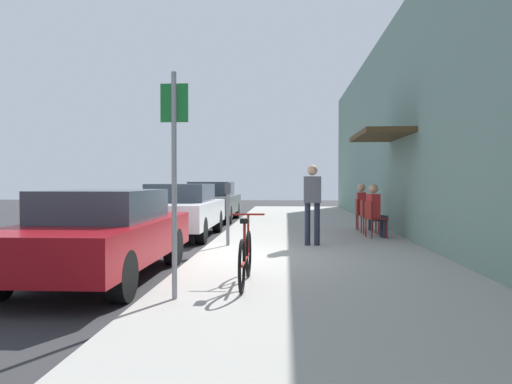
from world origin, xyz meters
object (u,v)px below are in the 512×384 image
at_px(parked_car_1, 181,210).
at_px(cafe_chair_0, 373,217).
at_px(parked_car_2, 212,201).
at_px(bicycle_0, 245,257).
at_px(seated_patron_2, 363,205).
at_px(pedestrian_standing, 312,198).
at_px(parked_car_0, 101,233).
at_px(seated_patron_0, 376,209).
at_px(parking_meter, 228,209).
at_px(street_sign, 174,167).
at_px(cafe_chair_1, 367,214).
at_px(cafe_chair_2, 361,212).

bearing_deg(parked_car_1, cafe_chair_0, -10.28).
xyz_separation_m(parked_car_2, cafe_chair_0, (4.87, -6.30, -0.12)).
bearing_deg(bicycle_0, seated_patron_2, 70.17).
distance_m(parked_car_1, pedestrian_standing, 4.11).
xyz_separation_m(parked_car_0, seated_patron_0, (4.93, 4.73, 0.12)).
height_order(parked_car_2, parking_meter, parked_car_2).
xyz_separation_m(parked_car_2, street_sign, (1.50, -12.68, 0.89)).
relative_size(parked_car_1, seated_patron_2, 3.41).
xyz_separation_m(parking_meter, cafe_chair_1, (3.32, 2.55, -0.26)).
bearing_deg(pedestrian_standing, cafe_chair_2, 65.56).
distance_m(parked_car_0, cafe_chair_2, 8.19).
xyz_separation_m(parked_car_2, parking_meter, (1.55, -7.91, 0.14)).
bearing_deg(cafe_chair_1, parked_car_2, 132.23).
distance_m(cafe_chair_0, pedestrian_standing, 2.20).
height_order(parked_car_1, pedestrian_standing, pedestrian_standing).
bearing_deg(cafe_chair_2, parked_car_0, -126.44).
distance_m(parked_car_0, parking_meter, 3.48).
distance_m(cafe_chair_1, cafe_chair_2, 0.94).
relative_size(parked_car_0, street_sign, 1.69).
bearing_deg(parked_car_0, cafe_chair_1, 49.26).
distance_m(cafe_chair_2, seated_patron_2, 0.20).
xyz_separation_m(parked_car_1, street_sign, (1.50, -7.26, 0.91)).
bearing_deg(seated_patron_0, street_sign, -118.21).
bearing_deg(street_sign, cafe_chair_2, 67.81).
distance_m(parked_car_0, street_sign, 2.43).
bearing_deg(bicycle_0, parked_car_0, 159.63).
height_order(parked_car_2, seated_patron_0, parked_car_2).
bearing_deg(parked_car_0, cafe_chair_0, 44.07).
xyz_separation_m(parked_car_0, parking_meter, (1.55, 3.10, 0.19)).
bearing_deg(cafe_chair_2, parked_car_1, -168.43).
height_order(street_sign, bicycle_0, street_sign).
relative_size(parked_car_0, parking_meter, 3.33).
xyz_separation_m(parked_car_1, bicycle_0, (2.25, -6.43, -0.25)).
bearing_deg(parked_car_0, parked_car_2, 90.00).
distance_m(street_sign, seated_patron_2, 8.97).
relative_size(parked_car_1, parked_car_2, 1.00).
bearing_deg(bicycle_0, parked_car_1, 109.28).
distance_m(parked_car_1, parking_meter, 2.94).
bearing_deg(seated_patron_0, parked_car_1, 169.98).
bearing_deg(street_sign, seated_patron_0, 61.79).
distance_m(parking_meter, seated_patron_0, 3.75).
xyz_separation_m(bicycle_0, seated_patron_0, (2.68, 5.56, 0.34)).
bearing_deg(parked_car_2, parking_meter, -78.91).
bearing_deg(parked_car_1, parked_car_0, -90.00).
distance_m(street_sign, bicycle_0, 1.61).
height_order(seated_patron_0, pedestrian_standing, pedestrian_standing).
relative_size(bicycle_0, cafe_chair_1, 1.97).
xyz_separation_m(parked_car_2, cafe_chair_2, (4.87, -4.42, -0.12)).
bearing_deg(cafe_chair_0, pedestrian_standing, -135.74).
bearing_deg(parked_car_2, bicycle_0, -79.25).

